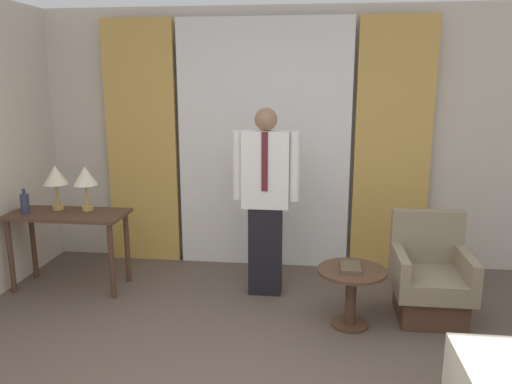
{
  "coord_description": "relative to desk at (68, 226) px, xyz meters",
  "views": [
    {
      "loc": [
        0.53,
        -2.15,
        1.97
      ],
      "look_at": [
        0.03,
        2.07,
        1.01
      ],
      "focal_mm": 35.0,
      "sensor_mm": 36.0,
      "label": 1
    }
  ],
  "objects": [
    {
      "name": "table_lamp_right",
      "position": [
        0.15,
        0.12,
        0.45
      ],
      "size": [
        0.23,
        0.23,
        0.43
      ],
      "color": "tan",
      "rests_on": "desk"
    },
    {
      "name": "wall_back",
      "position": [
        1.77,
        0.99,
        0.73
      ],
      "size": [
        10.0,
        0.06,
        2.7
      ],
      "color": "beige",
      "rests_on": "ground_plane"
    },
    {
      "name": "book",
      "position": [
        2.61,
        -0.47,
        -0.12
      ],
      "size": [
        0.16,
        0.25,
        0.03
      ],
      "color": "brown",
      "rests_on": "side_table"
    },
    {
      "name": "armchair",
      "position": [
        3.29,
        -0.23,
        -0.3
      ],
      "size": [
        0.61,
        0.63,
        0.87
      ],
      "color": "#4C3323",
      "rests_on": "ground_plane"
    },
    {
      "name": "side_table",
      "position": [
        2.62,
        -0.47,
        -0.28
      ],
      "size": [
        0.55,
        0.55,
        0.49
      ],
      "color": "#4C3323",
      "rests_on": "ground_plane"
    },
    {
      "name": "curtain_drape_right",
      "position": [
        3.08,
        0.86,
        0.67
      ],
      "size": [
        0.76,
        0.06,
        2.58
      ],
      "color": "gold",
      "rests_on": "ground_plane"
    },
    {
      "name": "curtain_drape_left",
      "position": [
        0.46,
        0.86,
        0.67
      ],
      "size": [
        0.76,
        0.06,
        2.58
      ],
      "color": "gold",
      "rests_on": "ground_plane"
    },
    {
      "name": "desk",
      "position": [
        0.0,
        0.0,
        0.0
      ],
      "size": [
        1.1,
        0.5,
        0.74
      ],
      "color": "#4C3323",
      "rests_on": "ground_plane"
    },
    {
      "name": "person",
      "position": [
        1.87,
        0.09,
        0.33
      ],
      "size": [
        0.61,
        0.21,
        1.73
      ],
      "color": "black",
      "rests_on": "ground_plane"
    },
    {
      "name": "bottle_near_edge",
      "position": [
        -0.38,
        -0.05,
        0.22
      ],
      "size": [
        0.08,
        0.08,
        0.23
      ],
      "color": "#2D3851",
      "rests_on": "desk"
    },
    {
      "name": "curtain_sheer_center",
      "position": [
        1.77,
        0.86,
        0.67
      ],
      "size": [
        1.79,
        0.06,
        2.58
      ],
      "color": "white",
      "rests_on": "ground_plane"
    },
    {
      "name": "table_lamp_left",
      "position": [
        -0.15,
        0.12,
        0.45
      ],
      "size": [
        0.23,
        0.23,
        0.43
      ],
      "color": "tan",
      "rests_on": "desk"
    }
  ]
}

